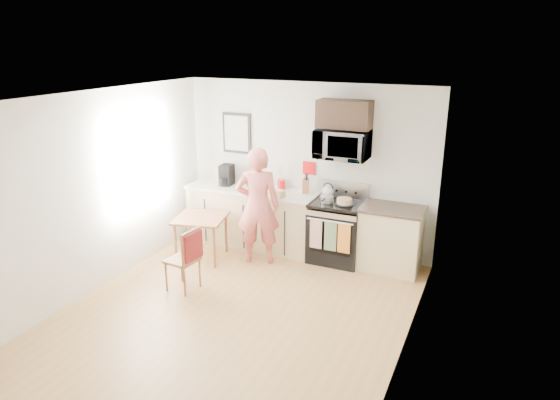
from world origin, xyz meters
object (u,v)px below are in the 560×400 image
at_px(cake, 344,202).
at_px(range, 337,233).
at_px(microwave, 342,144).
at_px(person, 258,206).
at_px(dining_table, 201,222).
at_px(chair, 189,252).

bearing_deg(cake, range, 146.39).
relative_size(microwave, person, 0.43).
xyz_separation_m(dining_table, cake, (2.00, 0.70, 0.38)).
bearing_deg(microwave, person, -149.04).
relative_size(microwave, cake, 2.84).
height_order(person, cake, person).
relative_size(chair, cake, 3.26).
relative_size(range, microwave, 1.53).
relative_size(range, person, 0.66).
bearing_deg(range, cake, -33.61).
xyz_separation_m(microwave, cake, (0.12, -0.18, -0.79)).
bearing_deg(chair, dining_table, 119.92).
distance_m(person, chair, 1.31).
height_order(microwave, chair, microwave).
height_order(microwave, person, microwave).
bearing_deg(cake, chair, -133.34).
xyz_separation_m(microwave, dining_table, (-1.88, -0.89, -1.17)).
bearing_deg(person, range, -175.44).
distance_m(dining_table, chair, 1.05).
bearing_deg(chair, person, 77.45).
xyz_separation_m(range, microwave, (-0.00, 0.10, 1.32)).
xyz_separation_m(chair, cake, (1.57, 1.66, 0.40)).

